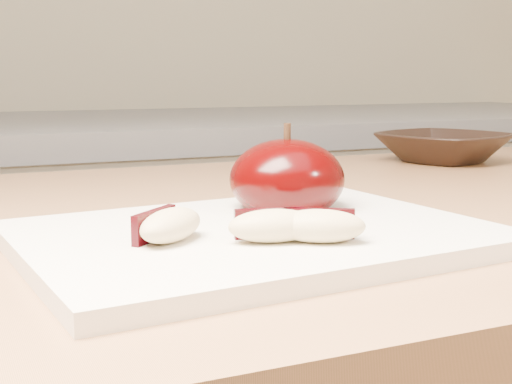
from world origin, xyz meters
name	(u,v)px	position (x,y,z in m)	size (l,w,h in m)	color
back_cabinet	(86,373)	(0.00, 1.20, 0.47)	(2.40, 0.62, 0.94)	silver
cutting_board	(256,237)	(-0.03, 0.37, 0.91)	(0.31, 0.23, 0.01)	white
apple_half	(287,179)	(0.02, 0.43, 0.94)	(0.11, 0.11, 0.08)	black
apple_wedge_a	(169,225)	(-0.09, 0.36, 0.92)	(0.06, 0.06, 0.02)	beige
apple_wedge_b	(273,225)	(-0.04, 0.33, 0.92)	(0.06, 0.04, 0.02)	beige
apple_wedge_c	(319,226)	(-0.01, 0.32, 0.92)	(0.06, 0.05, 0.02)	beige
bowl	(443,147)	(0.40, 0.70, 0.92)	(0.16, 0.16, 0.04)	black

